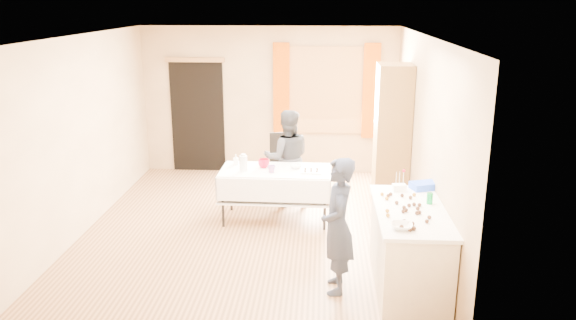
# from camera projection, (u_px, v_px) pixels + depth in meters

# --- Properties ---
(floor) EXTENTS (4.50, 5.50, 0.02)m
(floor) POSITION_uv_depth(u_px,v_px,m) (252.00, 230.00, 7.69)
(floor) COLOR #9E7047
(floor) RESTS_ON ground
(ceiling) EXTENTS (4.50, 5.50, 0.02)m
(ceiling) POSITION_uv_depth(u_px,v_px,m) (248.00, 35.00, 6.96)
(ceiling) COLOR white
(ceiling) RESTS_ON floor
(wall_back) EXTENTS (4.50, 0.02, 2.60)m
(wall_back) POSITION_uv_depth(u_px,v_px,m) (269.00, 101.00, 9.97)
(wall_back) COLOR tan
(wall_back) RESTS_ON floor
(wall_front) EXTENTS (4.50, 0.02, 2.60)m
(wall_front) POSITION_uv_depth(u_px,v_px,m) (209.00, 216.00, 4.68)
(wall_front) COLOR tan
(wall_front) RESTS_ON floor
(wall_left) EXTENTS (0.02, 5.50, 2.60)m
(wall_left) POSITION_uv_depth(u_px,v_px,m) (81.00, 135.00, 7.46)
(wall_left) COLOR tan
(wall_left) RESTS_ON floor
(wall_right) EXTENTS (0.02, 5.50, 2.60)m
(wall_right) POSITION_uv_depth(u_px,v_px,m) (425.00, 140.00, 7.20)
(wall_right) COLOR tan
(wall_right) RESTS_ON floor
(window_frame) EXTENTS (1.32, 0.06, 1.52)m
(window_frame) POSITION_uv_depth(u_px,v_px,m) (326.00, 90.00, 9.82)
(window_frame) COLOR olive
(window_frame) RESTS_ON wall_back
(window_pane) EXTENTS (1.20, 0.02, 1.40)m
(window_pane) POSITION_uv_depth(u_px,v_px,m) (326.00, 91.00, 9.81)
(window_pane) COLOR white
(window_pane) RESTS_ON wall_back
(curtain_left) EXTENTS (0.28, 0.06, 1.65)m
(curtain_left) POSITION_uv_depth(u_px,v_px,m) (281.00, 90.00, 9.82)
(curtain_left) COLOR #B24400
(curtain_left) RESTS_ON wall_back
(curtain_right) EXTENTS (0.28, 0.06, 1.65)m
(curtain_right) POSITION_uv_depth(u_px,v_px,m) (371.00, 91.00, 9.73)
(curtain_right) COLOR #B24400
(curtain_right) RESTS_ON wall_back
(doorway) EXTENTS (0.95, 0.04, 2.00)m
(doorway) POSITION_uv_depth(u_px,v_px,m) (198.00, 117.00, 10.10)
(doorway) COLOR black
(doorway) RESTS_ON floor
(door_lintel) EXTENTS (1.05, 0.06, 0.08)m
(door_lintel) POSITION_uv_depth(u_px,v_px,m) (195.00, 60.00, 9.79)
(door_lintel) COLOR olive
(door_lintel) RESTS_ON wall_back
(cabinet) EXTENTS (0.50, 0.60, 2.14)m
(cabinet) POSITION_uv_depth(u_px,v_px,m) (392.00, 136.00, 8.40)
(cabinet) COLOR brown
(cabinet) RESTS_ON floor
(counter) EXTENTS (0.75, 1.57, 0.91)m
(counter) POSITION_uv_depth(u_px,v_px,m) (409.00, 249.00, 6.04)
(counter) COLOR #F1E1C2
(counter) RESTS_ON floor
(party_table) EXTENTS (1.57, 0.83, 0.75)m
(party_table) POSITION_uv_depth(u_px,v_px,m) (276.00, 190.00, 7.92)
(party_table) COLOR black
(party_table) RESTS_ON floor
(chair) EXTENTS (0.47, 0.47, 0.98)m
(chair) POSITION_uv_depth(u_px,v_px,m) (283.00, 176.00, 9.05)
(chair) COLOR black
(chair) RESTS_ON floor
(girl) EXTENTS (0.56, 0.39, 1.48)m
(girl) POSITION_uv_depth(u_px,v_px,m) (338.00, 226.00, 5.91)
(girl) COLOR #1F263B
(girl) RESTS_ON floor
(woman) EXTENTS (0.86, 0.74, 1.47)m
(woman) POSITION_uv_depth(u_px,v_px,m) (287.00, 158.00, 8.45)
(woman) COLOR black
(woman) RESTS_ON floor
(soda_can) EXTENTS (0.09, 0.09, 0.12)m
(soda_can) POSITION_uv_depth(u_px,v_px,m) (430.00, 198.00, 6.05)
(soda_can) COLOR #0C7E33
(soda_can) RESTS_ON counter
(mixing_bowl) EXTENTS (0.26, 0.26, 0.05)m
(mixing_bowl) POSITION_uv_depth(u_px,v_px,m) (402.00, 226.00, 5.40)
(mixing_bowl) COLOR white
(mixing_bowl) RESTS_ON counter
(foam_block) EXTENTS (0.16, 0.12, 0.08)m
(foam_block) POSITION_uv_depth(u_px,v_px,m) (399.00, 188.00, 6.46)
(foam_block) COLOR white
(foam_block) RESTS_ON counter
(blue_basket) EXTENTS (0.35, 0.29, 0.08)m
(blue_basket) POSITION_uv_depth(u_px,v_px,m) (424.00, 186.00, 6.53)
(blue_basket) COLOR blue
(blue_basket) RESTS_ON counter
(pitcher) EXTENTS (0.12, 0.12, 0.22)m
(pitcher) POSITION_uv_depth(u_px,v_px,m) (243.00, 164.00, 7.73)
(pitcher) COLOR silver
(pitcher) RESTS_ON party_table
(cup_red) EXTENTS (0.24, 0.24, 0.12)m
(cup_red) POSITION_uv_depth(u_px,v_px,m) (264.00, 163.00, 7.91)
(cup_red) COLOR #B60421
(cup_red) RESTS_ON party_table
(cup_rainbow) EXTENTS (0.15, 0.15, 0.10)m
(cup_rainbow) POSITION_uv_depth(u_px,v_px,m) (271.00, 169.00, 7.68)
(cup_rainbow) COLOR red
(cup_rainbow) RESTS_ON party_table
(small_bowl) EXTENTS (0.25, 0.25, 0.05)m
(small_bowl) POSITION_uv_depth(u_px,v_px,m) (296.00, 166.00, 7.89)
(small_bowl) COLOR white
(small_bowl) RESTS_ON party_table
(pastry_tray) EXTENTS (0.29, 0.21, 0.02)m
(pastry_tray) POSITION_uv_depth(u_px,v_px,m) (311.00, 172.00, 7.70)
(pastry_tray) COLOR white
(pastry_tray) RESTS_ON party_table
(bottle) EXTENTS (0.08, 0.08, 0.15)m
(bottle) POSITION_uv_depth(u_px,v_px,m) (236.00, 160.00, 8.04)
(bottle) COLOR white
(bottle) RESTS_ON party_table
(cake_balls) EXTENTS (0.45, 1.05, 0.04)m
(cake_balls) POSITION_uv_depth(u_px,v_px,m) (406.00, 209.00, 5.85)
(cake_balls) COLOR #3F2314
(cake_balls) RESTS_ON counter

